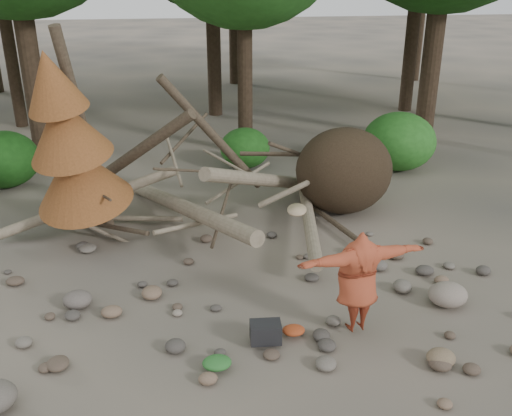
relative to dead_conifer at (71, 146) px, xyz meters
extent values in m
plane|color=#514C44|center=(3.12, -3.37, -2.11)|extent=(120.00, 120.00, 0.00)
ellipsoid|color=#332619|center=(5.72, 0.93, -1.12)|extent=(2.20, 1.87, 1.98)
cylinder|color=gray|center=(2.12, 0.33, -1.56)|extent=(2.61, 5.11, 1.08)
cylinder|color=gray|center=(3.92, 0.83, -1.21)|extent=(3.18, 3.71, 1.90)
cylinder|color=brown|center=(0.92, 1.23, -0.71)|extent=(3.08, 1.91, 2.49)
cylinder|color=gray|center=(4.72, 0.13, -1.76)|extent=(1.13, 4.98, 0.43)
cylinder|color=brown|center=(2.82, 1.43, -0.31)|extent=(2.39, 1.03, 2.89)
cylinder|color=gray|center=(0.12, 0.63, -1.41)|extent=(3.71, 0.86, 1.20)
cylinder|color=#4C3F30|center=(0.62, 0.13, -1.81)|extent=(1.52, 1.70, 0.49)
cylinder|color=gray|center=(3.32, 1.03, -1.31)|extent=(1.57, 0.85, 0.69)
cylinder|color=#4C3F30|center=(4.92, 1.53, -0.91)|extent=(1.92, 1.25, 1.10)
cylinder|color=gray|center=(1.92, 0.83, -0.61)|extent=(0.37, 1.42, 0.85)
cylinder|color=#4C3F30|center=(5.32, -0.17, -1.96)|extent=(0.79, 2.54, 0.12)
cylinder|color=gray|center=(2.32, -0.27, -1.66)|extent=(1.78, 1.11, 0.29)
cylinder|color=#4C3F30|center=(0.22, 0.43, 0.09)|extent=(0.67, 1.13, 4.35)
cone|color=brown|center=(0.06, 0.12, -0.61)|extent=(2.06, 2.13, 1.86)
cone|color=brown|center=(-0.05, -0.09, 0.39)|extent=(1.71, 1.78, 1.65)
cone|color=brown|center=(-0.14, -0.28, 1.29)|extent=(1.23, 1.30, 1.41)
cylinder|color=#38281C|center=(4.12, 5.83, 1.46)|extent=(0.44, 0.44, 7.14)
cylinder|color=#38281C|center=(-3.38, 10.13, 1.67)|extent=(0.42, 0.42, 7.56)
cylinder|color=#38281C|center=(11.12, 10.43, 1.95)|extent=(0.50, 0.50, 8.12)
ellipsoid|color=#1A4E14|center=(-2.38, 3.83, -1.39)|extent=(1.80, 1.80, 1.44)
ellipsoid|color=#23621C|center=(3.92, 4.43, -1.55)|extent=(1.40, 1.40, 1.12)
ellipsoid|color=#2C7524|center=(8.12, 3.63, -1.31)|extent=(2.00, 2.00, 1.60)
imported|color=#A74025|center=(4.55, -3.72, -1.21)|extent=(2.08, 0.84, 1.64)
cylinder|color=tan|center=(3.63, -3.49, -0.09)|extent=(0.33, 0.32, 0.13)
cube|color=black|center=(3.13, -3.83, -1.96)|extent=(0.48, 0.34, 0.31)
ellipsoid|color=#29682A|center=(2.36, -4.32, -2.03)|extent=(0.41, 0.34, 0.16)
ellipsoid|color=#A03D1B|center=(3.59, -3.70, -2.05)|extent=(0.35, 0.29, 0.13)
ellipsoid|color=#7F694F|center=(5.51, -4.68, -1.99)|extent=(0.41, 0.37, 0.25)
ellipsoid|color=gray|center=(6.32, -3.21, -1.92)|extent=(0.65, 0.59, 0.39)
ellipsoid|color=#645A54|center=(0.20, -2.36, -1.97)|extent=(0.48, 0.43, 0.29)
camera|label=1|loc=(1.93, -10.83, 3.12)|focal=40.00mm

